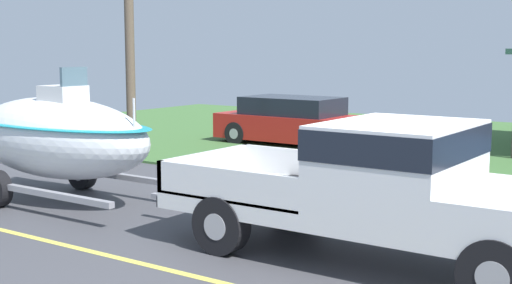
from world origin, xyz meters
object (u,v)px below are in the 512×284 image
at_px(boat_on_trailer, 56,137).
at_px(parked_sedan_near, 298,122).
at_px(utility_pole, 129,12).
at_px(pickup_truck_towing, 395,185).

bearing_deg(boat_on_trailer, parked_sedan_near, 91.10).
height_order(boat_on_trailer, parked_sedan_near, boat_on_trailer).
bearing_deg(parked_sedan_near, utility_pole, -124.54).
xyz_separation_m(pickup_truck_towing, utility_pole, (-9.38, 4.72, 2.62)).
bearing_deg(pickup_truck_towing, utility_pole, 153.30).
bearing_deg(pickup_truck_towing, boat_on_trailer, -180.00).
xyz_separation_m(pickup_truck_towing, boat_on_trailer, (-6.56, -0.00, 0.14)).
relative_size(boat_on_trailer, utility_pole, 0.81).
distance_m(boat_on_trailer, parked_sedan_near, 8.59).
distance_m(parked_sedan_near, utility_pole, 5.55).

